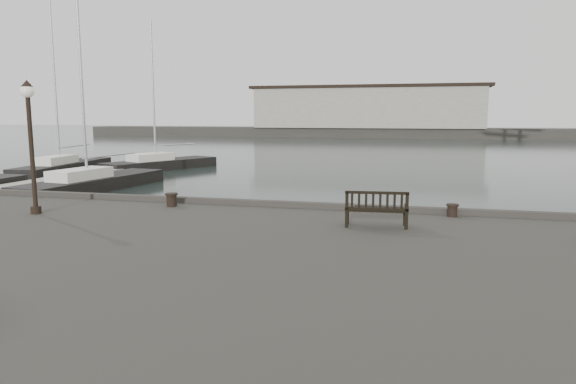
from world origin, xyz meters
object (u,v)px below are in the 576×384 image
at_px(bollard_right, 452,210).
at_px(yacht_c, 94,186).
at_px(bench, 376,216).
at_px(lamp_post, 30,129).
at_px(yacht_d, 161,167).
at_px(bollard_left, 172,200).
at_px(yacht_b, 64,170).

height_order(bollard_right, yacht_c, yacht_c).
bearing_deg(bench, bollard_right, 37.99).
relative_size(bollard_right, lamp_post, 0.09).
height_order(bollard_right, lamp_post, lamp_post).
relative_size(bollard_right, yacht_d, 0.03).
bearing_deg(yacht_c, lamp_post, -54.04).
xyz_separation_m(bench, bollard_left, (-6.64, 1.50, -0.09)).
bearing_deg(lamp_post, bollard_left, 32.53).
distance_m(yacht_b, yacht_d, 7.46).
height_order(bench, bollard_right, bench).
distance_m(bollard_right, yacht_b, 34.10).
bearing_deg(bench, yacht_b, 135.04).
relative_size(yacht_b, yacht_c, 1.03).
relative_size(bench, lamp_post, 0.43).
height_order(bollard_left, lamp_post, lamp_post).
bearing_deg(yacht_b, bollard_right, -41.97).
height_order(bollard_right, yacht_b, yacht_b).
distance_m(bollard_left, yacht_b, 27.74).
height_order(yacht_b, yacht_c, yacht_b).
relative_size(lamp_post, yacht_c, 0.28).
height_order(lamp_post, yacht_b, yacht_b).
distance_m(yacht_b, yacht_c, 11.38).
bearing_deg(lamp_post, yacht_b, 126.06).
xyz_separation_m(yacht_b, yacht_c, (8.16, -7.93, -0.00)).
relative_size(bench, bollard_right, 4.56).
relative_size(yacht_b, yacht_d, 1.14).
xyz_separation_m(bollard_right, yacht_c, (-19.85, 11.46, -1.50)).
relative_size(bollard_left, yacht_b, 0.03).
height_order(bollard_left, bollard_right, bollard_left).
bearing_deg(bollard_right, yacht_d, 132.79).
height_order(bench, yacht_d, yacht_d).
relative_size(yacht_c, yacht_d, 1.11).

